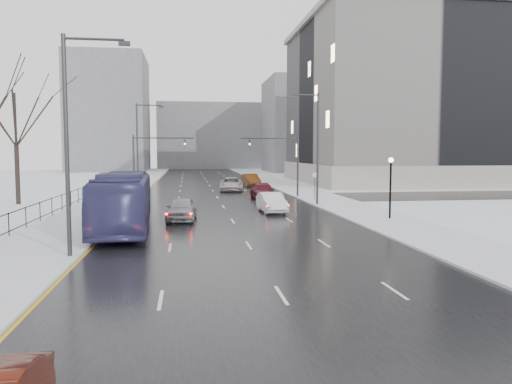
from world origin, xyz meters
name	(u,v)px	position (x,y,z in m)	size (l,w,h in m)	color
road	(212,190)	(0.00, 60.00, 0.02)	(16.00, 150.00, 0.04)	black
cross_road	(218,198)	(0.00, 48.00, 0.02)	(130.00, 10.00, 0.04)	black
sidewalk_left	(127,190)	(-10.50, 60.00, 0.08)	(5.00, 150.00, 0.16)	silver
sidewalk_right	(293,188)	(10.50, 60.00, 0.08)	(5.00, 150.00, 0.16)	silver
park_strip	(47,191)	(-20.00, 60.00, 0.06)	(14.00, 150.00, 0.12)	white
tree_park_e	(19,205)	(-18.20, 44.00, 0.00)	(9.45, 9.45, 13.50)	black
iron_fence	(31,214)	(-13.00, 30.00, 0.91)	(0.06, 70.00, 1.30)	black
streetlight_r_mid	(315,143)	(8.17, 40.00, 5.62)	(2.95, 0.25, 10.00)	#2D2D33
streetlight_l_near	(72,134)	(-8.17, 20.00, 5.62)	(2.95, 0.25, 10.00)	#2D2D33
streetlight_l_far	(139,144)	(-8.17, 52.00, 5.62)	(2.95, 0.25, 10.00)	#2D2D33
lamppost_r_mid	(391,179)	(11.00, 30.00, 2.94)	(0.36, 0.36, 4.28)	black
mast_signal_right	(288,159)	(7.33, 48.00, 4.11)	(6.10, 0.33, 6.50)	#2D2D33
mast_signal_left	(145,159)	(-7.33, 48.00, 4.11)	(6.10, 0.33, 6.50)	#2D2D33
no_uturn_sign	(315,178)	(9.20, 44.00, 2.30)	(0.60, 0.06, 2.70)	#2D2D33
civic_building	(429,111)	(35.00, 72.00, 11.21)	(41.00, 31.00, 24.80)	gray
bldg_far_right	(316,126)	(28.00, 115.00, 11.00)	(24.00, 20.00, 22.00)	slate
bldg_far_left	(109,114)	(-22.00, 125.00, 14.00)	(18.00, 22.00, 28.00)	slate
bldg_far_center	(212,137)	(4.00, 140.00, 9.00)	(30.00, 18.00, 18.00)	slate
bus	(123,201)	(-7.00, 27.97, 1.81)	(2.98, 12.72, 3.54)	navy
sedan_center_near	(182,209)	(-3.50, 31.83, 0.85)	(1.92, 4.78, 1.63)	gray
sedan_right_near	(272,202)	(3.50, 35.52, 0.83)	(1.66, 4.77, 1.57)	white
sedan_right_cross	(231,184)	(2.19, 57.23, 0.86)	(2.73, 5.92, 1.64)	#A0A2A5
sedan_right_far	(263,191)	(4.50, 46.41, 0.81)	(2.17, 5.33, 1.55)	#490C18
sedan_right_distant	(251,180)	(5.60, 65.06, 0.90)	(1.82, 5.22, 1.72)	#54280E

